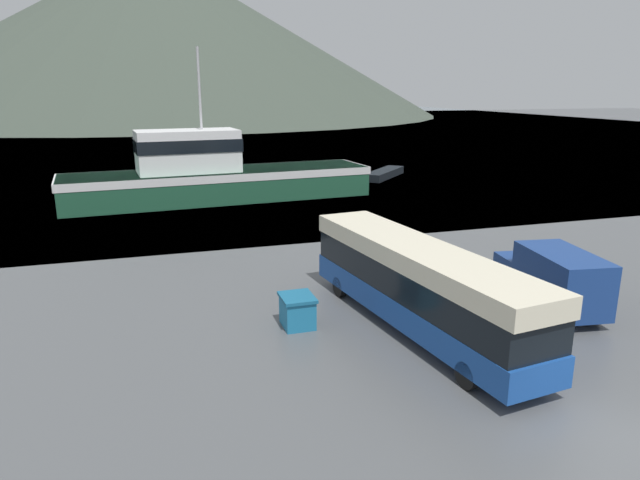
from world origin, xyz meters
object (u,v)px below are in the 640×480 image
delivery_van (553,277)px  small_boat (384,174)px  storage_bin (297,311)px  fishing_boat (212,175)px  tour_bus (418,283)px

delivery_van → small_boat: 36.38m
delivery_van → storage_bin: bearing=-178.8°
small_boat → delivery_van: bearing=120.8°
delivery_van → small_boat: (7.86, 35.51, -0.98)m
storage_bin → small_boat: (18.55, 34.16, -0.26)m
fishing_boat → small_boat: (18.45, 7.19, -1.72)m
tour_bus → delivery_van: (6.42, 0.30, -0.52)m
fishing_boat → tour_bus: bearing=3.6°
fishing_boat → storage_bin: size_ratio=17.00×
tour_bus → fishing_boat: (-4.17, 28.61, 0.22)m
small_boat → tour_bus: bearing=111.6°
storage_bin → small_boat: size_ratio=0.22×
storage_bin → fishing_boat: bearing=89.8°
tour_bus → small_boat: tour_bus is taller
delivery_van → fishing_boat: fishing_boat is taller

